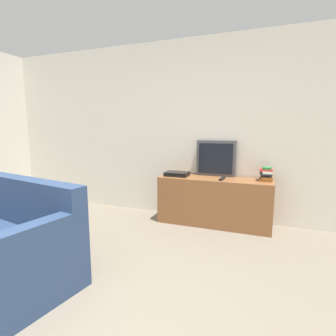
% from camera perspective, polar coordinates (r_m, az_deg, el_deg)
% --- Properties ---
extents(wall_back, '(9.00, 0.06, 2.60)m').
position_cam_1_polar(wall_back, '(4.01, 2.06, 8.22)').
color(wall_back, silver).
rests_on(wall_back, ground_plane).
extents(tv_stand, '(1.53, 0.45, 0.65)m').
position_cam_1_polar(tv_stand, '(3.73, 10.02, -7.12)').
color(tv_stand, brown).
rests_on(tv_stand, ground_plane).
extents(television, '(0.56, 0.09, 0.51)m').
position_cam_1_polar(television, '(3.79, 10.42, 2.10)').
color(television, '#4C4C51').
rests_on(television, tv_stand).
extents(book_stack, '(0.17, 0.23, 0.18)m').
position_cam_1_polar(book_stack, '(3.63, 20.63, -1.34)').
color(book_stack, '#995623').
rests_on(book_stack, tv_stand).
extents(remote_on_stand, '(0.06, 0.20, 0.02)m').
position_cam_1_polar(remote_on_stand, '(3.56, 11.71, -2.32)').
color(remote_on_stand, black).
rests_on(remote_on_stand, tv_stand).
extents(set_top_box, '(0.33, 0.23, 0.06)m').
position_cam_1_polar(set_top_box, '(3.75, 1.96, -1.28)').
color(set_top_box, black).
rests_on(set_top_box, tv_stand).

